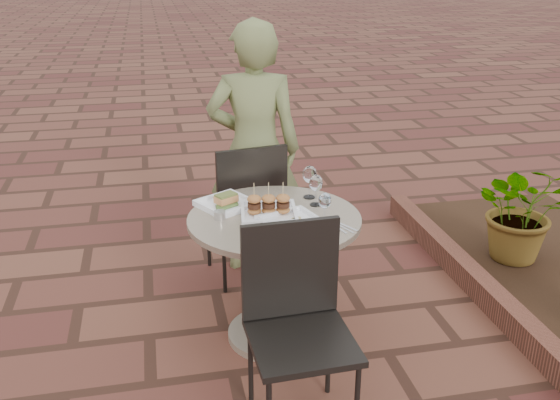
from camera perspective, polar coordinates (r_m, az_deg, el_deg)
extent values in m
plane|color=brown|center=(3.32, -4.25, -15.52)|extent=(60.00, 60.00, 0.00)
cylinder|color=gray|center=(3.57, -0.48, -12.04)|extent=(0.52, 0.52, 0.04)
cylinder|color=gray|center=(3.39, -0.50, -7.42)|extent=(0.08, 0.08, 0.70)
cylinder|color=tan|center=(3.23, -0.52, -1.77)|extent=(0.90, 0.90, 0.03)
cube|color=black|center=(4.01, -3.39, -1.02)|extent=(0.50, 0.50, 0.03)
cube|color=black|center=(3.74, -2.54, 1.38)|extent=(0.44, 0.10, 0.46)
cylinder|color=black|center=(4.32, -1.70, -2.55)|extent=(0.02, 0.02, 0.44)
cylinder|color=black|center=(4.22, -6.57, -3.31)|extent=(0.02, 0.02, 0.44)
cylinder|color=black|center=(4.00, 0.12, -4.67)|extent=(0.02, 0.02, 0.44)
cylinder|color=black|center=(3.89, -5.13, -5.56)|extent=(0.02, 0.02, 0.44)
cube|color=black|center=(2.74, 2.01, -12.83)|extent=(0.46, 0.46, 0.03)
cube|color=black|center=(2.78, 0.95, -6.30)|extent=(0.44, 0.05, 0.46)
cylinder|color=black|center=(2.99, -2.70, -14.92)|extent=(0.02, 0.02, 0.44)
cylinder|color=black|center=(3.07, 4.47, -13.86)|extent=(0.02, 0.02, 0.44)
imported|color=#62693A|center=(4.00, -2.37, 4.61)|extent=(0.66, 0.50, 1.64)
cube|color=white|center=(3.36, -4.92, -0.48)|extent=(0.36, 0.36, 0.01)
cube|color=#D8894C|center=(3.34, -4.94, 0.10)|extent=(0.14, 0.12, 0.04)
cube|color=#545E2A|center=(3.33, -4.96, 0.48)|extent=(0.13, 0.11, 0.01)
cube|color=white|center=(3.23, -1.04, -1.36)|extent=(0.32, 0.32, 0.01)
cube|color=white|center=(3.11, 1.08, -2.26)|extent=(0.35, 0.35, 0.01)
ellipsoid|color=#CC5484|center=(3.04, 0.54, -2.55)|extent=(0.05, 0.04, 0.02)
cylinder|color=white|center=(3.17, 4.07, -1.94)|extent=(0.06, 0.06, 0.00)
cylinder|color=white|center=(3.16, 4.09, -1.34)|extent=(0.01, 0.01, 0.07)
ellipsoid|color=white|center=(3.13, 4.12, -0.07)|extent=(0.07, 0.07, 0.08)
cylinder|color=white|center=(3.13, 4.12, -0.15)|extent=(0.05, 0.05, 0.04)
cylinder|color=white|center=(3.47, 2.69, 0.28)|extent=(0.07, 0.07, 0.00)
cylinder|color=white|center=(3.46, 2.71, 0.95)|extent=(0.01, 0.01, 0.08)
ellipsoid|color=white|center=(3.42, 2.73, 2.35)|extent=(0.08, 0.08, 0.10)
cylinder|color=white|center=(3.37, 3.26, -0.41)|extent=(0.06, 0.06, 0.00)
cylinder|color=white|center=(3.36, 3.27, 0.22)|extent=(0.01, 0.01, 0.08)
ellipsoid|color=white|center=(3.33, 3.30, 1.56)|extent=(0.07, 0.07, 0.09)
cylinder|color=silver|center=(3.20, -5.53, -1.38)|extent=(0.08, 0.08, 0.04)
cube|color=brown|center=(3.99, 18.75, -8.43)|extent=(0.12, 3.00, 0.15)
imported|color=#33662D|center=(4.42, 21.36, -0.83)|extent=(0.77, 0.71, 0.70)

